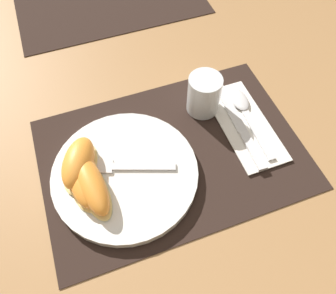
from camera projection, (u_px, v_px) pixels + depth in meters
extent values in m
plane|color=#A37547|center=(172.00, 154.00, 0.61)|extent=(3.00, 3.00, 0.00)
cube|color=black|center=(172.00, 153.00, 0.61)|extent=(0.48, 0.33, 0.00)
cylinder|color=white|center=(125.00, 173.00, 0.57)|extent=(0.26, 0.26, 0.02)
cylinder|color=silver|center=(204.00, 94.00, 0.63)|extent=(0.06, 0.06, 0.08)
cylinder|color=orange|center=(203.00, 103.00, 0.65)|extent=(0.05, 0.05, 0.03)
cube|color=white|center=(244.00, 124.00, 0.64)|extent=(0.09, 0.21, 0.00)
cube|color=silver|center=(253.00, 150.00, 0.60)|extent=(0.02, 0.09, 0.01)
cube|color=silver|center=(230.00, 107.00, 0.66)|extent=(0.02, 0.13, 0.01)
cube|color=silver|center=(258.00, 135.00, 0.62)|extent=(0.02, 0.12, 0.01)
ellipsoid|color=silver|center=(239.00, 99.00, 0.66)|extent=(0.04, 0.06, 0.01)
cube|color=silver|center=(144.00, 167.00, 0.57)|extent=(0.11, 0.05, 0.00)
cube|color=silver|center=(93.00, 167.00, 0.57)|extent=(0.07, 0.05, 0.00)
ellipsoid|color=#F4DB84|center=(81.00, 168.00, 0.56)|extent=(0.09, 0.12, 0.01)
ellipsoid|color=orange|center=(78.00, 163.00, 0.55)|extent=(0.09, 0.11, 0.05)
ellipsoid|color=#F4DB84|center=(86.00, 181.00, 0.55)|extent=(0.06, 0.12, 0.01)
ellipsoid|color=orange|center=(84.00, 177.00, 0.54)|extent=(0.05, 0.11, 0.04)
ellipsoid|color=#F4DB84|center=(92.00, 187.00, 0.55)|extent=(0.06, 0.14, 0.01)
ellipsoid|color=orange|center=(91.00, 183.00, 0.53)|extent=(0.06, 0.13, 0.04)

